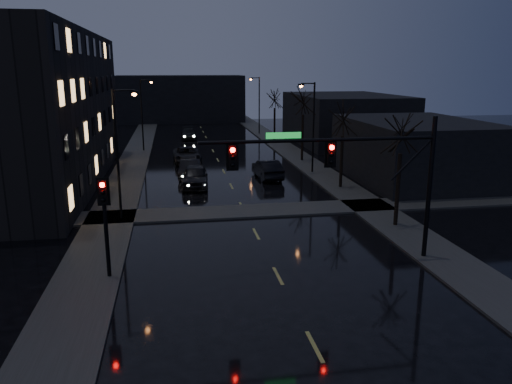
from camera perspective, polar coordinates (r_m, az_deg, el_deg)
name	(u,v)px	position (r m, az deg, el deg)	size (l,w,h in m)	color
ground	(333,382)	(16.15, 8.80, -20.68)	(160.00, 160.00, 0.00)	black
sidewalk_left	(131,168)	(48.59, -14.11, 2.73)	(3.00, 140.00, 0.12)	#2D2D2B
sidewalk_right	(305,162)	(50.12, 5.66, 3.42)	(3.00, 140.00, 0.12)	#2D2D2B
sidewalk_cross	(245,211)	(32.66, -1.29, -2.21)	(40.00, 3.00, 0.12)	#2D2D2B
apartment_block	(18,109)	(44.35, -25.53, 8.53)	(12.00, 30.00, 12.00)	black
commercial_right_near	(415,150)	(43.92, 17.71, 4.57)	(10.00, 14.00, 5.00)	black
commercial_right_far	(344,119)	(64.54, 10.08, 8.25)	(12.00, 18.00, 6.00)	black
far_block	(180,99)	(90.72, -8.70, 10.51)	(22.00, 10.00, 8.00)	black
signal_mast	(356,164)	(23.49, 11.38, 3.19)	(11.11, 0.41, 7.00)	black
signal_pole_left	(105,214)	(22.62, -16.89, -2.39)	(0.35, 0.41, 4.53)	black
tree_near	(402,122)	(29.65, 16.39, 7.72)	(3.52, 3.52, 8.08)	black
tree_mid_a	(343,113)	(38.89, 9.96, 8.83)	(3.30, 3.30, 7.58)	black
tree_mid_b	(303,95)	(50.30, 5.43, 10.98)	(3.74, 3.74, 8.59)	black
tree_far	(275,94)	(63.94, 2.16, 11.15)	(3.43, 3.43, 7.88)	black
streetlight_l_near	(120,144)	(31.03, -15.26, 5.36)	(1.53, 0.28, 8.00)	black
streetlight_l_far	(144,109)	(57.81, -12.73, 9.25)	(1.53, 0.28, 8.00)	black
streetlight_r_mid	(311,120)	(44.44, 6.33, 8.20)	(1.53, 0.28, 8.00)	black
streetlight_r_far	(258,100)	(71.71, 0.20, 10.42)	(1.53, 0.28, 8.00)	black
oncoming_car_a	(195,176)	(39.81, -6.99, 1.81)	(2.01, 5.00, 1.70)	black
oncoming_car_b	(189,169)	(43.32, -7.62, 2.62)	(1.57, 4.50, 1.48)	black
oncoming_car_c	(187,155)	(50.24, -7.89, 4.21)	(2.58, 5.59, 1.55)	black
oncoming_car_d	(188,134)	(67.42, -7.72, 6.62)	(2.04, 5.01, 1.45)	black
lead_car	(267,169)	(42.56, 1.31, 2.63)	(1.70, 4.88, 1.61)	black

